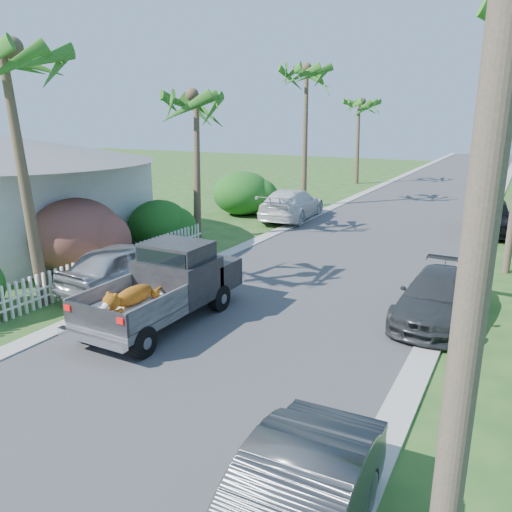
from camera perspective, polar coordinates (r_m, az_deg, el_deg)
The scene contains 19 objects.
ground at distance 9.90m, azimuth -14.10°, elevation -17.28°, with size 120.00×120.00×0.00m, color #254E1D.
road at distance 31.96m, azimuth 17.58°, elevation 5.36°, with size 8.00×100.00×0.02m, color #38383A.
curb_left at distance 33.02m, azimuth 10.23°, elevation 6.19°, with size 0.60×100.00×0.06m, color #A5A39E.
curb_right at distance 31.45m, azimuth 25.28°, elevation 4.48°, with size 0.60×100.00×0.06m, color #A5A39E.
pickup_truck at distance 13.60m, azimuth -9.66°, elevation -3.01°, with size 1.98×5.12×2.06m.
parked_car_rm at distance 14.25m, azimuth 20.02°, elevation -4.48°, with size 1.78×4.38×1.27m, color #2B2E30.
parked_car_rf at distance 25.94m, azimuth 25.19°, elevation 4.15°, with size 1.90×4.73×1.61m, color black.
parked_car_ln at distance 16.23m, azimuth -14.67°, elevation -1.16°, with size 1.80×4.47×1.52m, color #AAABB1.
parked_car_lf at distance 26.75m, azimuth 4.11°, elevation 5.90°, with size 2.25×5.53×1.60m, color silver.
palm_l_a at distance 15.12m, azimuth -26.50°, elevation 20.29°, with size 4.40×4.40×8.20m.
palm_l_b at distance 22.00m, azimuth -7.03°, elevation 17.71°, with size 4.40×4.40×7.40m.
palm_l_c at distance 30.49m, azimuth 5.84°, elevation 20.46°, with size 4.40×4.40×9.20m.
palm_l_d at distance 41.85m, azimuth 11.79°, elevation 16.87°, with size 4.40×4.40×7.70m.
shrub_l_b at distance 18.60m, azimuth -19.83°, elevation 2.25°, with size 3.00×3.30×2.60m, color #B41945.
shrub_l_c at distance 21.20m, azimuth -11.02°, elevation 3.62°, with size 2.40×2.64×2.00m, color #164814.
shrub_l_d at distance 27.99m, azimuth -1.57°, elevation 7.19°, with size 3.20×3.52×2.40m, color #164814.
picket_fence at distance 17.18m, azimuth -16.78°, elevation -1.29°, with size 0.10×11.00×1.00m, color white.
house_left at distance 23.11m, azimuth -26.90°, elevation 6.03°, with size 9.00×8.00×4.60m.
utility_pole_a at distance 4.04m, azimuth 24.42°, elevation 4.19°, with size 1.60×0.26×9.00m.
Camera 1 is at (5.86, -5.97, 5.30)m, focal length 35.00 mm.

